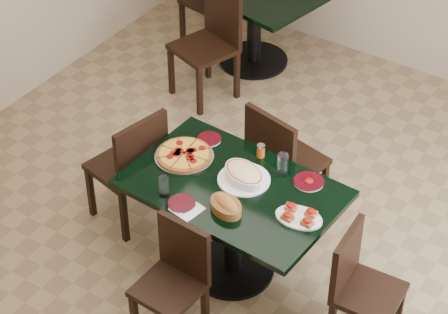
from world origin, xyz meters
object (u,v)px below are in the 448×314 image
Objects in this scene: chair_far at (280,158)px; chair_right at (359,282)px; lasagna_casserole at (244,175)px; chair_near at (176,275)px; bruschetta_platter at (299,216)px; back_chair_near at (212,36)px; pepperoni_pizza at (184,155)px; main_table at (233,208)px; back_table at (255,11)px; bread_basket at (226,205)px; chair_left at (133,164)px.

chair_right is (0.95, -0.66, -0.08)m from chair_far.
chair_far reaches higher than lasagna_casserole.
chair_near is 2.50× the size of bruschetta_platter.
back_chair_near is 3.07× the size of bruschetta_platter.
chair_far is 0.74m from pepperoni_pizza.
chair_near is at bearing 101.59° from chair_far.
main_table is 0.93m from chair_right.
chair_near is (-0.00, -1.22, -0.09)m from chair_far.
back_table is at bearing 119.48° from bruschetta_platter.
main_table is 4.97× the size of bread_basket.
chair_left is 0.48m from pepperoni_pizza.
chair_near reaches higher than main_table.
chair_right is 1.76m from chair_left.
main_table is 0.53m from bruschetta_platter.
chair_near is 0.98× the size of chair_right.
chair_left is 3.42× the size of bread_basket.
pepperoni_pizza is (0.89, -1.61, 0.22)m from back_chair_near.
chair_right is at bearing -36.33° from back_table.
chair_left is (-0.81, -0.61, -0.00)m from chair_far.
back_table is at bearing 111.05° from pepperoni_pizza.
back_table is at bearing 121.58° from main_table.
lasagna_casserole is (0.06, 0.66, 0.36)m from chair_near.
lasagna_casserole is 0.30m from bread_basket.
chair_left reaches higher than chair_right.
back_table is at bearing 139.06° from bread_basket.
chair_near is 0.76m from lasagna_casserole.
back_table is 2.38m from pepperoni_pizza.
pepperoni_pizza is at bearing -157.62° from lasagna_casserole.
chair_near is at bearing -90.92° from main_table.
bruschetta_platter reaches higher than chair_near.
bread_basket is at bearing -58.34° from lasagna_casserole.
chair_right is at bearing 100.12° from chair_left.
bruschetta_platter is (-0.43, -0.01, 0.33)m from chair_right.
bread_basket is (0.93, -0.24, 0.27)m from chair_left.
back_chair_near is at bearing 146.89° from bread_basket.
chair_left is at bearing 169.51° from bruschetta_platter.
lasagna_casserole is (0.45, 0.02, 0.03)m from pepperoni_pizza.
chair_near is at bearing -141.49° from bruschetta_platter.
pepperoni_pizza is (0.85, -2.21, 0.24)m from back_table.
chair_far is at bearing 55.65° from pepperoni_pizza.
chair_left is at bearing -69.04° from back_table.
main_table is 0.32m from bread_basket.
chair_near is 2.27× the size of lasagna_casserole.
chair_right is 0.92m from bread_basket.
back_table is at bearing 39.43° from chair_right.
lasagna_casserole reaches higher than chair_near.
bread_basket is at bearing 109.63° from chair_far.
main_table is 0.59m from chair_near.
bread_basket is at bearing -51.28° from back_table.
chair_left is 1.72m from back_chair_near.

